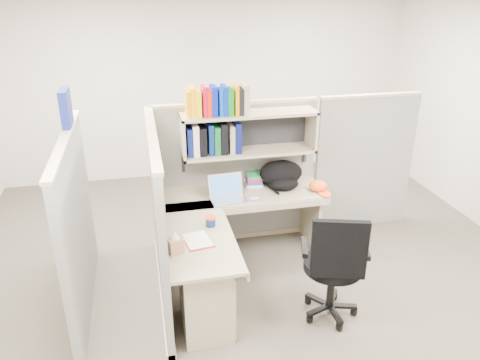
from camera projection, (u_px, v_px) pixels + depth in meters
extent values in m
plane|color=#39332C|center=(254.00, 281.00, 4.71)|extent=(6.00, 6.00, 0.00)
plane|color=beige|center=(206.00, 86.00, 6.87)|extent=(6.00, 0.00, 6.00)
cube|color=#62625D|center=(236.00, 175.00, 5.20)|extent=(1.80, 0.06, 1.60)
cube|color=tan|center=(235.00, 103.00, 4.88)|extent=(1.80, 0.08, 0.03)
cube|color=#62625D|center=(159.00, 221.00, 4.22)|extent=(0.06, 1.80, 1.60)
cube|color=tan|center=(152.00, 134.00, 3.89)|extent=(0.08, 1.80, 0.03)
cube|color=#62625D|center=(78.00, 229.00, 4.08)|extent=(0.06, 1.80, 1.60)
cube|color=#62625D|center=(364.00, 164.00, 5.51)|extent=(1.20, 0.06, 1.60)
cube|color=navy|center=(66.00, 108.00, 4.00)|extent=(0.07, 0.27, 0.32)
cube|color=white|center=(158.00, 173.00, 4.20)|extent=(0.00, 0.21, 0.28)
cube|color=#9B8E6E|center=(249.00, 114.00, 4.75)|extent=(1.40, 0.34, 0.03)
cube|color=#9B8E6E|center=(249.00, 152.00, 4.91)|extent=(1.40, 0.34, 0.03)
cube|color=#9B8E6E|center=(183.00, 137.00, 4.69)|extent=(0.03, 0.34, 0.44)
cube|color=#9B8E6E|center=(312.00, 129.00, 4.96)|extent=(0.03, 0.34, 0.44)
cube|color=black|center=(245.00, 129.00, 4.97)|extent=(1.38, 0.01, 0.41)
cube|color=orange|center=(188.00, 103.00, 4.55)|extent=(0.03, 0.20, 0.26)
cube|color=#FF9B05|center=(192.00, 102.00, 4.55)|extent=(0.05, 0.20, 0.29)
cube|color=#DBC104|center=(197.00, 103.00, 4.57)|extent=(0.06, 0.20, 0.26)
cube|color=#AF0726|center=(204.00, 101.00, 4.57)|extent=(0.04, 0.20, 0.29)
cube|color=red|center=(208.00, 102.00, 4.59)|extent=(0.05, 0.20, 0.26)
cube|color=#041592|center=(213.00, 101.00, 4.59)|extent=(0.06, 0.20, 0.29)
cube|color=#0539A3|center=(220.00, 102.00, 4.61)|extent=(0.04, 0.20, 0.26)
cube|color=navy|center=(224.00, 100.00, 4.61)|extent=(0.04, 0.20, 0.29)
cube|color=#076615|center=(229.00, 101.00, 4.63)|extent=(0.06, 0.20, 0.26)
cube|color=orange|center=(236.00, 99.00, 4.64)|extent=(0.04, 0.20, 0.29)
cube|color=black|center=(240.00, 101.00, 4.65)|extent=(0.05, 0.20, 0.26)
cube|color=gray|center=(245.00, 99.00, 4.66)|extent=(0.06, 0.20, 0.29)
cube|color=#081150|center=(189.00, 141.00, 4.74)|extent=(0.05, 0.24, 0.29)
cube|color=silver|center=(195.00, 139.00, 4.75)|extent=(0.06, 0.24, 0.32)
cube|color=black|center=(202.00, 140.00, 4.77)|extent=(0.07, 0.24, 0.29)
cube|color=#071949|center=(210.00, 138.00, 4.78)|extent=(0.05, 0.24, 0.32)
cube|color=#0B4D20|center=(216.00, 139.00, 4.80)|extent=(0.06, 0.24, 0.29)
cube|color=black|center=(223.00, 137.00, 4.80)|extent=(0.07, 0.24, 0.32)
cube|color=gray|center=(231.00, 138.00, 4.83)|extent=(0.05, 0.24, 0.29)
cube|color=#070D48|center=(237.00, 136.00, 4.83)|extent=(0.06, 0.24, 0.32)
cube|color=#9B8E6E|center=(242.00, 194.00, 4.94)|extent=(1.74, 0.60, 0.03)
cube|color=#9B8E6E|center=(198.00, 236.00, 4.14)|extent=(0.60, 1.34, 0.03)
cube|color=#9B8E6E|center=(249.00, 209.00, 4.69)|extent=(1.74, 0.02, 0.07)
cube|color=#9B8E6E|center=(231.00, 235.00, 4.21)|extent=(0.02, 1.34, 0.07)
cube|color=#9B8E6E|center=(205.00, 294.00, 3.97)|extent=(0.40, 0.55, 0.68)
cube|color=tan|center=(229.00, 272.00, 3.94)|extent=(0.02, 0.50, 0.16)
cube|color=tan|center=(230.00, 289.00, 4.01)|extent=(0.02, 0.50, 0.16)
cube|color=tan|center=(230.00, 310.00, 4.09)|extent=(0.02, 0.50, 0.22)
cube|color=#B2B2B7|center=(230.00, 271.00, 3.94)|extent=(0.01, 0.12, 0.01)
cube|color=#9B8E6E|center=(311.00, 216.00, 5.27)|extent=(0.03, 0.55, 0.70)
cylinder|color=navy|center=(211.00, 222.00, 4.26)|extent=(0.09, 0.09, 0.08)
cylinder|color=#DB4714|center=(210.00, 218.00, 4.24)|extent=(0.09, 0.09, 0.02)
ellipsoid|color=#97B4D7|center=(254.00, 199.00, 4.76)|extent=(0.10, 0.07, 0.04)
cylinder|color=white|center=(232.00, 184.00, 5.00)|extent=(0.09, 0.09, 0.10)
cylinder|color=black|center=(333.00, 265.00, 4.05)|extent=(0.51, 0.51, 0.08)
cube|color=black|center=(339.00, 250.00, 3.72)|extent=(0.44, 0.18, 0.51)
cylinder|color=black|center=(331.00, 285.00, 4.13)|extent=(0.07, 0.07, 0.45)
cylinder|color=black|center=(329.00, 309.00, 4.24)|extent=(0.49, 0.49, 0.11)
cube|color=black|center=(304.00, 247.00, 4.00)|extent=(0.13, 0.29, 0.04)
cube|color=black|center=(365.00, 250.00, 3.97)|extent=(0.13, 0.29, 0.04)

